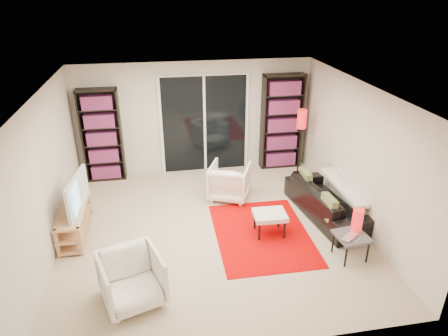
{
  "coord_description": "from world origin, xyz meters",
  "views": [
    {
      "loc": [
        -0.8,
        -5.7,
        3.85
      ],
      "look_at": [
        0.25,
        0.3,
        1.0
      ],
      "focal_mm": 32.0,
      "sensor_mm": 36.0,
      "label": 1
    }
  ],
  "objects_px": {
    "armchair_front": "(132,279)",
    "floor_lamp": "(301,125)",
    "ottoman": "(270,216)",
    "bookshelf_left": "(102,136)",
    "tv_stand": "(75,222)",
    "armchair_back": "(230,181)",
    "bookshelf_right": "(282,122)",
    "sofa": "(327,201)",
    "side_table": "(352,238)"
  },
  "relations": [
    {
      "from": "armchair_front",
      "to": "floor_lamp",
      "type": "relative_size",
      "value": 0.53
    },
    {
      "from": "armchair_front",
      "to": "ottoman",
      "type": "distance_m",
      "value": 2.5
    },
    {
      "from": "bookshelf_left",
      "to": "floor_lamp",
      "type": "bearing_deg",
      "value": -7.22
    },
    {
      "from": "tv_stand",
      "to": "armchair_back",
      "type": "xyz_separation_m",
      "value": [
        2.76,
        0.85,
        0.08
      ]
    },
    {
      "from": "floor_lamp",
      "to": "armchair_front",
      "type": "bearing_deg",
      "value": -136.14
    },
    {
      "from": "bookshelf_right",
      "to": "armchair_front",
      "type": "xyz_separation_m",
      "value": [
        -3.18,
        -3.82,
        -0.7
      ]
    },
    {
      "from": "armchair_front",
      "to": "ottoman",
      "type": "relative_size",
      "value": 1.43
    },
    {
      "from": "ottoman",
      "to": "floor_lamp",
      "type": "distance_m",
      "value": 2.56
    },
    {
      "from": "bookshelf_left",
      "to": "bookshelf_right",
      "type": "bearing_deg",
      "value": -0.0
    },
    {
      "from": "tv_stand",
      "to": "armchair_front",
      "type": "xyz_separation_m",
      "value": [
        0.99,
        -1.7,
        0.09
      ]
    },
    {
      "from": "sofa",
      "to": "armchair_back",
      "type": "bearing_deg",
      "value": 50.69
    },
    {
      "from": "ottoman",
      "to": "bookshelf_right",
      "type": "bearing_deg",
      "value": 69.44
    },
    {
      "from": "armchair_front",
      "to": "side_table",
      "type": "xyz_separation_m",
      "value": [
        3.23,
        0.37,
        0.0
      ]
    },
    {
      "from": "side_table",
      "to": "floor_lamp",
      "type": "distance_m",
      "value": 3.04
    },
    {
      "from": "side_table",
      "to": "tv_stand",
      "type": "bearing_deg",
      "value": 162.44
    },
    {
      "from": "bookshelf_right",
      "to": "tv_stand",
      "type": "bearing_deg",
      "value": -153.1
    },
    {
      "from": "bookshelf_left",
      "to": "tv_stand",
      "type": "bearing_deg",
      "value": -98.54
    },
    {
      "from": "bookshelf_right",
      "to": "floor_lamp",
      "type": "distance_m",
      "value": 0.58
    },
    {
      "from": "bookshelf_left",
      "to": "ottoman",
      "type": "xyz_separation_m",
      "value": [
        2.87,
        -2.62,
        -0.63
      ]
    },
    {
      "from": "sofa",
      "to": "armchair_front",
      "type": "xyz_separation_m",
      "value": [
        -3.37,
        -1.59,
        0.07
      ]
    },
    {
      "from": "bookshelf_left",
      "to": "armchair_front",
      "type": "distance_m",
      "value": 3.93
    },
    {
      "from": "sofa",
      "to": "ottoman",
      "type": "height_order",
      "value": "sofa"
    },
    {
      "from": "bookshelf_right",
      "to": "armchair_front",
      "type": "height_order",
      "value": "bookshelf_right"
    },
    {
      "from": "sofa",
      "to": "armchair_front",
      "type": "bearing_deg",
      "value": 107.09
    },
    {
      "from": "side_table",
      "to": "bookshelf_right",
      "type": "bearing_deg",
      "value": 90.89
    },
    {
      "from": "tv_stand",
      "to": "armchair_back",
      "type": "bearing_deg",
      "value": 17.11
    },
    {
      "from": "armchair_front",
      "to": "ottoman",
      "type": "bearing_deg",
      "value": 10.65
    },
    {
      "from": "bookshelf_right",
      "to": "armchair_back",
      "type": "relative_size",
      "value": 2.78
    },
    {
      "from": "armchair_front",
      "to": "bookshelf_left",
      "type": "bearing_deg",
      "value": 82.05
    },
    {
      "from": "tv_stand",
      "to": "ottoman",
      "type": "relative_size",
      "value": 2.27
    },
    {
      "from": "bookshelf_left",
      "to": "sofa",
      "type": "xyz_separation_m",
      "value": [
        4.04,
        -2.23,
        -0.7
      ]
    },
    {
      "from": "ottoman",
      "to": "side_table",
      "type": "height_order",
      "value": "same"
    },
    {
      "from": "sofa",
      "to": "side_table",
      "type": "bearing_deg",
      "value": 165.46
    },
    {
      "from": "armchair_front",
      "to": "side_table",
      "type": "bearing_deg",
      "value": -11.43
    },
    {
      "from": "bookshelf_right",
      "to": "floor_lamp",
      "type": "relative_size",
      "value": 1.43
    },
    {
      "from": "side_table",
      "to": "armchair_front",
      "type": "bearing_deg",
      "value": -173.49
    },
    {
      "from": "bookshelf_right",
      "to": "armchair_back",
      "type": "distance_m",
      "value": 2.02
    },
    {
      "from": "sofa",
      "to": "bookshelf_left",
      "type": "bearing_deg",
      "value": 52.94
    },
    {
      "from": "sofa",
      "to": "ottoman",
      "type": "xyz_separation_m",
      "value": [
        -1.17,
        -0.39,
        0.06
      ]
    },
    {
      "from": "tv_stand",
      "to": "side_table",
      "type": "relative_size",
      "value": 2.41
    },
    {
      "from": "sofa",
      "to": "tv_stand",
      "type": "bearing_deg",
      "value": 80.32
    },
    {
      "from": "side_table",
      "to": "floor_lamp",
      "type": "height_order",
      "value": "floor_lamp"
    },
    {
      "from": "floor_lamp",
      "to": "sofa",
      "type": "bearing_deg",
      "value": -92.15
    },
    {
      "from": "ottoman",
      "to": "side_table",
      "type": "xyz_separation_m",
      "value": [
        1.04,
        -0.83,
        0.01
      ]
    },
    {
      "from": "armchair_back",
      "to": "armchair_front",
      "type": "height_order",
      "value": "armchair_front"
    },
    {
      "from": "bookshelf_left",
      "to": "ottoman",
      "type": "height_order",
      "value": "bookshelf_left"
    },
    {
      "from": "tv_stand",
      "to": "floor_lamp",
      "type": "relative_size",
      "value": 0.83
    },
    {
      "from": "armchair_back",
      "to": "armchair_front",
      "type": "distance_m",
      "value": 3.11
    },
    {
      "from": "armchair_back",
      "to": "ottoman",
      "type": "bearing_deg",
      "value": 130.48
    },
    {
      "from": "tv_stand",
      "to": "sofa",
      "type": "xyz_separation_m",
      "value": [
        4.36,
        -0.12,
        0.02
      ]
    }
  ]
}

